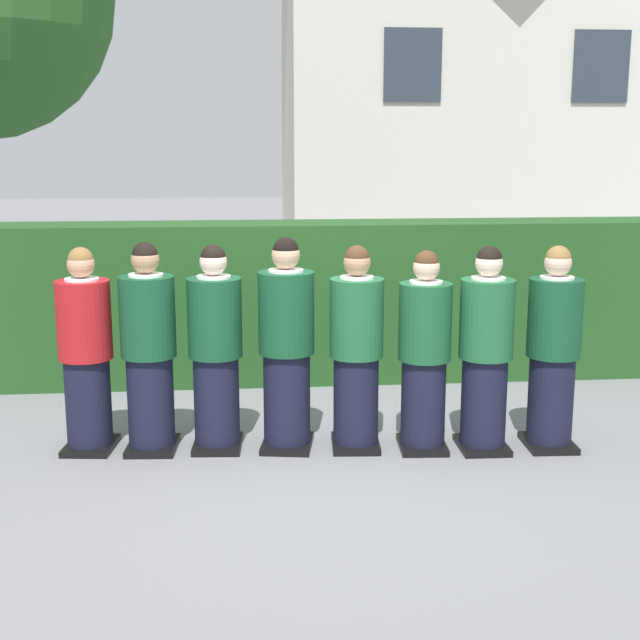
{
  "coord_description": "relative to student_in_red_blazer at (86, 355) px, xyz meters",
  "views": [
    {
      "loc": [
        -0.61,
        -6.73,
        2.46
      ],
      "look_at": [
        0.0,
        0.0,
        1.05
      ],
      "focal_mm": 49.63,
      "sensor_mm": 36.0,
      "label": 1
    }
  ],
  "objects": [
    {
      "name": "student_front_row_4",
      "position": [
        2.12,
        -0.14,
        0.0
      ],
      "size": [
        0.42,
        0.49,
        1.63
      ],
      "color": "black",
      "rests_on": "ground"
    },
    {
      "name": "hedge",
      "position": [
        1.83,
        1.97,
        0.03
      ],
      "size": [
        10.01,
        0.7,
        1.61
      ],
      "color": "#214C1E",
      "rests_on": "ground"
    },
    {
      "name": "student_front_row_1",
      "position": [
        0.49,
        -0.05,
        0.02
      ],
      "size": [
        0.43,
        0.54,
        1.67
      ],
      "color": "black",
      "rests_on": "ground"
    },
    {
      "name": "student_front_row_3",
      "position": [
        1.57,
        -0.09,
        0.03
      ],
      "size": [
        0.47,
        0.56,
        1.7
      ],
      "color": "black",
      "rests_on": "ground"
    },
    {
      "name": "student_front_row_5",
      "position": [
        2.65,
        -0.22,
        -0.01
      ],
      "size": [
        0.42,
        0.51,
        1.6
      ],
      "color": "black",
      "rests_on": "ground"
    },
    {
      "name": "student_front_row_7",
      "position": [
        3.68,
        -0.27,
        0.0
      ],
      "size": [
        0.42,
        0.52,
        1.63
      ],
      "color": "black",
      "rests_on": "ground"
    },
    {
      "name": "student_in_red_blazer",
      "position": [
        0.0,
        0.0,
        0.0
      ],
      "size": [
        0.43,
        0.54,
        1.63
      ],
      "color": "black",
      "rests_on": "ground"
    },
    {
      "name": "school_building_main",
      "position": [
        5.42,
        8.95,
        3.17
      ],
      "size": [
        7.05,
        4.05,
        7.69
      ],
      "color": "beige",
      "rests_on": "ground"
    },
    {
      "name": "student_front_row_6",
      "position": [
        3.13,
        -0.27,
        0.0
      ],
      "size": [
        0.42,
        0.47,
        1.63
      ],
      "color": "black",
      "rests_on": "ground"
    },
    {
      "name": "student_front_row_2",
      "position": [
        1.01,
        -0.05,
        0.01
      ],
      "size": [
        0.43,
        0.49,
        1.64
      ],
      "color": "black",
      "rests_on": "ground"
    },
    {
      "name": "ground_plane",
      "position": [
        1.83,
        -0.14,
        -0.77
      ],
      "size": [
        60.0,
        60.0,
        0.0
      ],
      "primitive_type": "plane",
      "color": "slate"
    }
  ]
}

